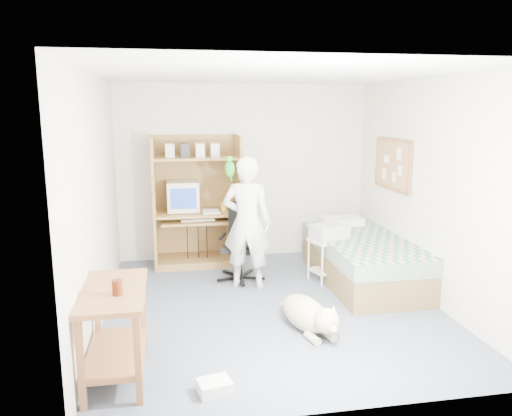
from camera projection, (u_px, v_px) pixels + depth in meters
The scene contains 21 objects.
floor at pixel (272, 306), 5.54m from camera, with size 4.00×4.00×0.00m, color #4E576A.
wall_back at pixel (244, 172), 7.22m from camera, with size 3.60×0.02×2.50m, color beige.
wall_right at pixel (429, 191), 5.60m from camera, with size 0.02×4.00×2.50m, color beige.
wall_left at pixel (96, 201), 4.98m from camera, with size 0.02×4.00×2.50m, color beige.
ceiling at pixel (273, 74), 5.04m from camera, with size 3.60×4.00×0.02m, color white.
computer_hutch at pixel (197, 206), 6.93m from camera, with size 1.20×0.63×1.80m.
bed at pixel (362, 259), 6.30m from camera, with size 1.02×2.02×0.66m.
side_desk at pixel (115, 319), 4.01m from camera, with size 0.50×1.00×0.75m.
corkboard at pixel (392, 164), 6.42m from camera, with size 0.04×0.94×0.66m.
office_chair at pixel (241, 252), 6.38m from camera, with size 0.56×0.56×0.97m.
person at pixel (247, 223), 6.01m from camera, with size 0.59×0.39×1.61m, color white.
parrot at pixel (230, 168), 5.86m from camera, with size 0.12×0.20×0.33m.
dog at pixel (308, 314), 4.91m from camera, with size 0.50×1.03×0.39m.
printer_cart at pixel (329, 253), 6.32m from camera, with size 0.54×0.48×0.54m.
printer at pixel (329, 232), 6.26m from camera, with size 0.42×0.32×0.18m, color #BBBAB5.
crt_monitor at pixel (182, 196), 6.87m from camera, with size 0.44×0.47×0.41m.
keyboard at pixel (197, 219), 6.81m from camera, with size 0.45×0.16×0.03m, color beige.
pencil_cup at pixel (224, 207), 6.91m from camera, with size 0.08×0.08×0.12m, color gold.
drink_glass at pixel (117, 287), 3.83m from camera, with size 0.08×0.08×0.12m, color #421C0A.
floor_box_a at pixel (214, 387), 3.85m from camera, with size 0.25×0.20×0.10m, color white.
floor_box_b at pixel (124, 368), 4.15m from camera, with size 0.18×0.22×0.08m, color #B2B1AC.
Camera 1 is at (-1.09, -5.10, 2.16)m, focal length 35.00 mm.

